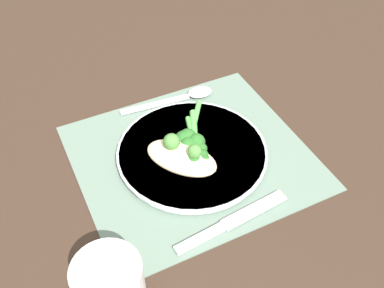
% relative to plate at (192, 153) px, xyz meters
% --- Properties ---
extents(ground_plane, '(3.00, 3.00, 0.00)m').
position_rel_plate_xyz_m(ground_plane, '(0.00, 0.00, -0.01)').
color(ground_plane, '#332319').
extents(placemat, '(0.39, 0.35, 0.00)m').
position_rel_plate_xyz_m(placemat, '(0.00, 0.00, -0.01)').
color(placemat, slate).
rests_on(placemat, ground_plane).
extents(plate, '(0.26, 0.26, 0.01)m').
position_rel_plate_xyz_m(plate, '(0.00, 0.00, 0.00)').
color(plate, silver).
rests_on(plate, placemat).
extents(chicken_fillet, '(0.13, 0.14, 0.03)m').
position_rel_plate_xyz_m(chicken_fillet, '(0.03, 0.02, 0.02)').
color(chicken_fillet, beige).
rests_on(chicken_fillet, plate).
extents(pesto_dollop_primary, '(0.03, 0.03, 0.03)m').
position_rel_plate_xyz_m(pesto_dollop_primary, '(0.04, 0.00, 0.04)').
color(pesto_dollop_primary, '#477F38').
rests_on(pesto_dollop_primary, chicken_fillet).
extents(pesto_dollop_secondary, '(0.02, 0.02, 0.02)m').
position_rel_plate_xyz_m(pesto_dollop_secondary, '(0.01, 0.03, 0.04)').
color(pesto_dollop_secondary, '#477F38').
rests_on(pesto_dollop_secondary, chicken_fillet).
extents(broccoli_stalk_right, '(0.06, 0.13, 0.03)m').
position_rel_plate_xyz_m(broccoli_stalk_right, '(0.00, 0.03, 0.02)').
color(broccoli_stalk_right, '#51A847').
rests_on(broccoli_stalk_right, plate).
extents(broccoli_stalk_left, '(0.07, 0.11, 0.03)m').
position_rel_plate_xyz_m(broccoli_stalk_left, '(-0.00, -0.00, 0.02)').
color(broccoli_stalk_left, '#51A847').
rests_on(broccoli_stalk_left, plate).
extents(broccoli_stalk_rear, '(0.09, 0.12, 0.03)m').
position_rel_plate_xyz_m(broccoli_stalk_rear, '(-0.00, -0.02, 0.02)').
color(broccoli_stalk_rear, '#51A847').
rests_on(broccoli_stalk_rear, plate).
extents(knife, '(0.20, 0.04, 0.01)m').
position_rel_plate_xyz_m(knife, '(0.01, 0.15, -0.01)').
color(knife, silver).
rests_on(knife, placemat).
extents(spoon, '(0.19, 0.04, 0.01)m').
position_rel_plate_xyz_m(spoon, '(-0.06, -0.15, -0.00)').
color(spoon, silver).
rests_on(spoon, placemat).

